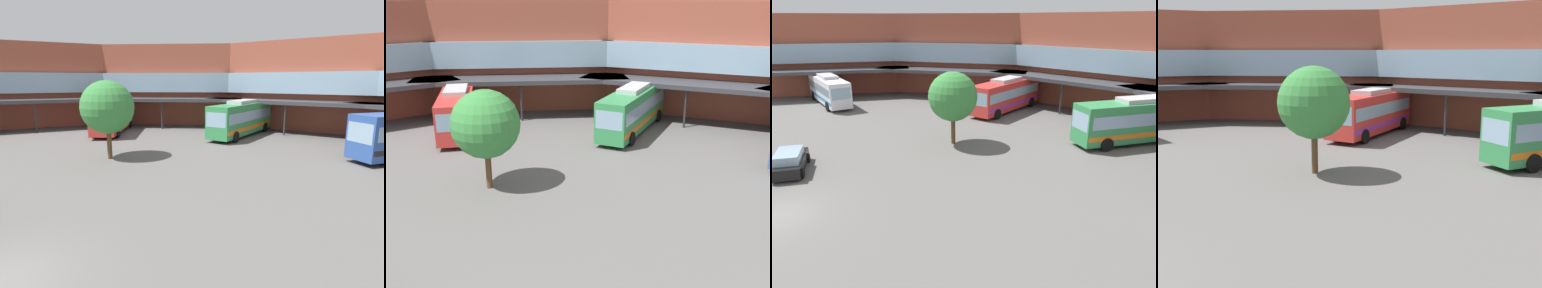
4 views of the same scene
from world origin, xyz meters
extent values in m
cube|color=#9E4C38|center=(9.07, 35.55, 5.39)|extent=(21.02, 10.80, 10.77)
cube|color=#8CADC6|center=(8.92, 34.97, 5.75)|extent=(19.13, 10.53, 2.51)
cube|color=#38383D|center=(7.83, 30.71, 3.59)|extent=(20.53, 8.86, 0.40)
cylinder|color=#2D2D33|center=(7.44, 29.16, 1.80)|extent=(0.20, 0.20, 3.59)
cube|color=#9E4C38|center=(-9.07, 35.55, 5.39)|extent=(21.02, 10.80, 10.77)
cube|color=#8CADC6|center=(-8.92, 34.97, 5.75)|extent=(19.13, 10.53, 2.51)
cube|color=#38383D|center=(-7.83, 30.71, 3.59)|extent=(20.53, 8.86, 0.40)
cylinder|color=#2D2D33|center=(-7.44, 29.16, 1.80)|extent=(0.20, 0.20, 3.59)
cube|color=#9E4C38|center=(-24.99, 26.86, 5.39)|extent=(18.85, 18.13, 10.77)
cube|color=#8CADC6|center=(-24.59, 26.42, 5.75)|extent=(17.54, 16.93, 2.51)
cube|color=#38383D|center=(-21.59, 23.20, 3.59)|extent=(17.49, 16.66, 0.40)
cylinder|color=#2D2D33|center=(-20.50, 22.03, 1.80)|extent=(0.20, 0.20, 3.59)
cube|color=#8CADC6|center=(12.85, 18.05, 2.38)|extent=(1.38, 1.77, 1.44)
cylinder|color=black|center=(13.56, 20.10, 0.55)|extent=(1.06, 0.90, 1.10)
cube|color=red|center=(-11.89, 25.01, 1.89)|extent=(6.10, 11.17, 3.09)
cube|color=#8CADC6|center=(-11.89, 25.01, 2.26)|extent=(5.93, 10.57, 0.99)
cube|color=purple|center=(-11.89, 25.01, 1.03)|extent=(6.05, 10.98, 0.37)
cube|color=#8CADC6|center=(-10.08, 19.90, 2.26)|extent=(2.18, 0.87, 1.36)
cube|color=#B2B2B7|center=(-11.89, 25.01, 3.62)|extent=(3.02, 4.32, 0.36)
cylinder|color=black|center=(-9.43, 21.94, 0.55)|extent=(0.65, 1.14, 1.10)
cylinder|color=black|center=(-11.86, 21.07, 0.55)|extent=(0.65, 1.14, 1.10)
cylinder|color=black|center=(-11.92, 28.95, 0.55)|extent=(0.65, 1.14, 1.10)
cylinder|color=black|center=(-14.35, 28.08, 0.55)|extent=(0.65, 1.14, 1.10)
cube|color=#338C4C|center=(2.93, 27.54, 1.96)|extent=(5.54, 11.77, 3.22)
cube|color=#8CADC6|center=(2.93, 27.54, 2.34)|extent=(5.40, 11.12, 1.03)
cube|color=orange|center=(2.93, 27.54, 1.06)|extent=(5.50, 11.56, 0.39)
cube|color=#8CADC6|center=(1.34, 22.03, 2.34)|extent=(2.09, 0.71, 1.42)
cube|color=#B2B2B7|center=(2.93, 27.54, 3.75)|extent=(2.79, 4.47, 0.36)
cylinder|color=black|center=(3.00, 23.43, 0.55)|extent=(0.59, 1.14, 1.10)
cylinder|color=black|center=(0.67, 24.10, 0.55)|extent=(0.59, 1.14, 1.10)
cylinder|color=black|center=(5.19, 30.97, 0.55)|extent=(0.59, 1.14, 1.10)
cylinder|color=black|center=(2.86, 31.65, 0.55)|extent=(0.59, 1.14, 1.10)
cylinder|color=brown|center=(-5.23, 14.05, 1.46)|extent=(0.36, 0.36, 2.92)
sphere|color=#38843D|center=(-5.23, 14.05, 4.04)|extent=(4.07, 4.07, 4.07)
camera|label=1|loc=(8.07, -5.74, 6.01)|focal=28.20mm
camera|label=2|loc=(3.88, -9.48, 11.12)|focal=41.16mm
camera|label=3|loc=(19.64, -0.50, 10.01)|focal=33.36mm
camera|label=4|loc=(14.70, -0.94, 6.77)|focal=42.06mm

